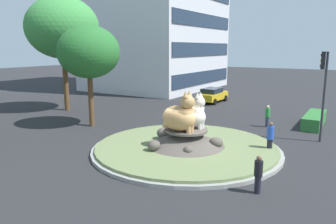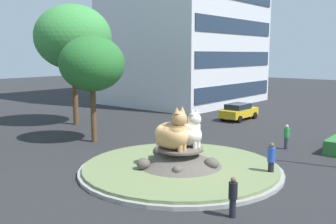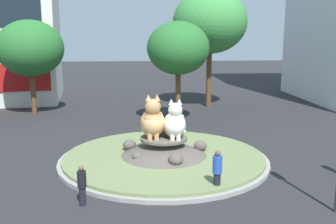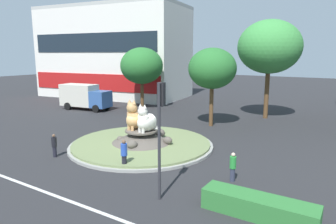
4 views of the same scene
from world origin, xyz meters
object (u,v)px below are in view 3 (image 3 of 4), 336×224
at_px(cat_statue_white, 175,123).
at_px(third_tree_left, 210,22).
at_px(broadleaf_tree_behind_island, 178,48).
at_px(pedestrian_black_shirt, 82,185).
at_px(cat_statue_calico, 153,121).
at_px(second_tree_near_tower, 30,48).
at_px(pedestrian_blue_shirt, 217,170).

distance_m(cat_statue_white, third_tree_left, 16.92).
xyz_separation_m(broadleaf_tree_behind_island, pedestrian_black_shirt, (-5.09, -13.84, -4.60)).
relative_size(cat_statue_calico, third_tree_left, 0.22).
bearing_deg(third_tree_left, second_tree_near_tower, -171.99).
relative_size(cat_statue_calico, second_tree_near_tower, 0.30).
bearing_deg(pedestrian_black_shirt, third_tree_left, -17.06).
bearing_deg(cat_statue_calico, broadleaf_tree_behind_island, 166.76).
bearing_deg(broadleaf_tree_behind_island, pedestrian_blue_shirt, -88.99).
bearing_deg(pedestrian_blue_shirt, cat_statue_calico, -95.11).
xyz_separation_m(cat_statue_calico, pedestrian_black_shirt, (-2.89, -5.12, -1.25)).
relative_size(second_tree_near_tower, third_tree_left, 0.74).
distance_m(second_tree_near_tower, pedestrian_blue_shirt, 21.35).
xyz_separation_m(third_tree_left, pedestrian_blue_shirt, (-3.23, -19.43, -6.54)).
distance_m(third_tree_left, pedestrian_blue_shirt, 20.76).
bearing_deg(pedestrian_black_shirt, broadleaf_tree_behind_island, -14.38).
bearing_deg(third_tree_left, cat_statue_white, -106.58).
distance_m(broadleaf_tree_behind_island, second_tree_near_tower, 12.23).
bearing_deg(pedestrian_blue_shirt, broadleaf_tree_behind_island, -123.68).
bearing_deg(third_tree_left, cat_statue_calico, -110.49).
bearing_deg(pedestrian_blue_shirt, cat_statue_white, -106.58).
height_order(third_tree_left, pedestrian_black_shirt, third_tree_left).
distance_m(cat_statue_calico, second_tree_near_tower, 16.31).
distance_m(second_tree_near_tower, pedestrian_black_shirt, 19.76).
bearing_deg(third_tree_left, broadleaf_tree_behind_island, -118.28).
bearing_deg(broadleaf_tree_behind_island, second_tree_near_tower, 159.23).
bearing_deg(cat_statue_calico, pedestrian_black_shirt, -28.50).
height_order(cat_statue_calico, broadleaf_tree_behind_island, broadleaf_tree_behind_island).
bearing_deg(broadleaf_tree_behind_island, cat_statue_white, -97.08).
distance_m(cat_statue_calico, cat_statue_white, 1.11).
bearing_deg(cat_statue_calico, third_tree_left, 160.44).
distance_m(cat_statue_calico, broadleaf_tree_behind_island, 9.60).
relative_size(cat_statue_calico, pedestrian_black_shirt, 1.44).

